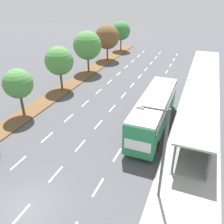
% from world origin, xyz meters
% --- Properties ---
extents(ground_plane, '(140.00, 140.00, 0.00)m').
position_xyz_m(ground_plane, '(0.00, 0.00, 0.00)').
color(ground_plane, '#4C4C51').
extents(median_strip, '(2.60, 52.00, 0.12)m').
position_xyz_m(median_strip, '(-8.30, 20.00, 0.06)').
color(median_strip, brown).
rests_on(median_strip, ground).
extents(sidewalk_right, '(4.50, 52.00, 0.15)m').
position_xyz_m(sidewalk_right, '(9.25, 20.00, 0.07)').
color(sidewalk_right, '#ADAAA3').
rests_on(sidewalk_right, ground).
extents(lane_divider_left, '(0.14, 48.07, 0.01)m').
position_xyz_m(lane_divider_left, '(-3.50, 18.54, 0.00)').
color(lane_divider_left, white).
rests_on(lane_divider_left, ground).
extents(lane_divider_center, '(0.14, 48.07, 0.01)m').
position_xyz_m(lane_divider_center, '(0.00, 18.54, 0.00)').
color(lane_divider_center, white).
rests_on(lane_divider_center, ground).
extents(lane_divider_right, '(0.14, 48.07, 0.01)m').
position_xyz_m(lane_divider_right, '(3.50, 18.54, 0.00)').
color(lane_divider_right, white).
rests_on(lane_divider_right, ground).
extents(bus_shelter, '(2.90, 10.89, 2.86)m').
position_xyz_m(bus_shelter, '(9.53, 11.40, 1.87)').
color(bus_shelter, gray).
rests_on(bus_shelter, sidewalk_right).
extents(bus, '(2.54, 11.29, 3.37)m').
position_xyz_m(bus, '(5.25, 12.26, 2.07)').
color(bus, '#28844C').
rests_on(bus, ground).
extents(median_tree_second, '(3.03, 3.03, 5.14)m').
position_xyz_m(median_tree_second, '(-8.22, 9.48, 3.73)').
color(median_tree_second, brown).
rests_on(median_tree_second, median_strip).
extents(median_tree_third, '(3.68, 3.68, 5.71)m').
position_xyz_m(median_tree_third, '(-8.35, 17.26, 3.98)').
color(median_tree_third, brown).
rests_on(median_tree_third, median_strip).
extents(median_tree_fourth, '(4.37, 4.37, 6.39)m').
position_xyz_m(median_tree_fourth, '(-8.25, 25.04, 4.32)').
color(median_tree_fourth, brown).
rests_on(median_tree_fourth, median_strip).
extents(median_tree_fifth, '(4.38, 4.38, 6.33)m').
position_xyz_m(median_tree_fifth, '(-8.20, 32.82, 4.25)').
color(median_tree_fifth, brown).
rests_on(median_tree_fifth, median_strip).
extents(median_tree_farthest, '(3.82, 3.82, 5.92)m').
position_xyz_m(median_tree_farthest, '(-8.31, 40.59, 4.11)').
color(median_tree_farthest, brown).
rests_on(median_tree_farthest, median_strip).
extents(streetlight, '(1.91, 0.24, 6.50)m').
position_xyz_m(streetlight, '(7.42, 3.86, 3.89)').
color(streetlight, '#4C4C51').
rests_on(streetlight, sidewalk_right).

